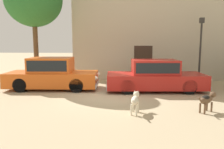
# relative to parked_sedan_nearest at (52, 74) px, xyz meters

# --- Properties ---
(ground_plane) EXTENTS (80.00, 80.00, 0.00)m
(ground_plane) POSITION_rel_parked_sedan_nearest_xyz_m (2.78, -1.26, -0.76)
(ground_plane) COLOR tan
(parked_sedan_nearest) EXTENTS (4.57, 1.84, 1.56)m
(parked_sedan_nearest) POSITION_rel_parked_sedan_nearest_xyz_m (0.00, 0.00, 0.00)
(parked_sedan_nearest) COLOR #D15619
(parked_sedan_nearest) RESTS_ON ground_plane
(parked_sedan_second) EXTENTS (4.80, 2.03, 1.48)m
(parked_sedan_second) POSITION_rel_parked_sedan_nearest_xyz_m (5.02, -0.10, -0.03)
(parked_sedan_second) COLOR #AD1E19
(parked_sedan_second) RESTS_ON ground_plane
(apartment_block) EXTENTS (12.38, 5.17, 9.42)m
(apartment_block) POSITION_rel_parked_sedan_nearest_xyz_m (6.56, 5.44, 3.95)
(apartment_block) COLOR #BCB299
(apartment_block) RESTS_ON ground_plane
(stray_dog_spotted) EXTENTS (0.33, 1.01, 0.69)m
(stray_dog_spotted) POSITION_rel_parked_sedan_nearest_xyz_m (3.90, -3.57, -0.32)
(stray_dog_spotted) COLOR beige
(stray_dog_spotted) RESTS_ON ground_plane
(stray_dog_tan) EXTENTS (0.85, 0.72, 0.68)m
(stray_dog_tan) POSITION_rel_parked_sedan_nearest_xyz_m (6.27, -3.37, -0.32)
(stray_dog_tan) COLOR brown
(stray_dog_tan) RESTS_ON ground_plane
(street_lamp) EXTENTS (0.22, 0.22, 3.61)m
(street_lamp) POSITION_rel_parked_sedan_nearest_xyz_m (7.71, 1.75, 1.57)
(street_lamp) COLOR #2D2B28
(street_lamp) RESTS_ON ground_plane
(acacia_tree_left) EXTENTS (3.08, 2.78, 6.06)m
(acacia_tree_left) POSITION_rel_parked_sedan_nearest_xyz_m (-1.33, 1.41, 3.80)
(acacia_tree_left) COLOR brown
(acacia_tree_left) RESTS_ON ground_plane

